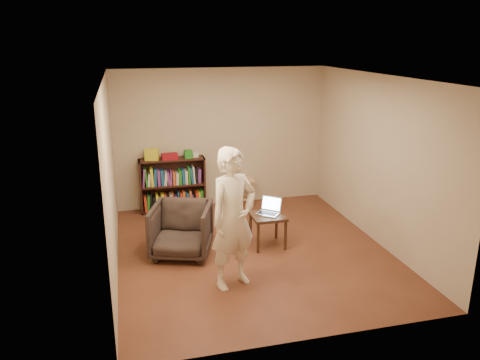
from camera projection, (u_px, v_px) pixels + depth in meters
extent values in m
plane|color=#4F2619|center=(253.00, 251.00, 7.13)|extent=(4.50, 4.50, 0.00)
plane|color=silver|center=(254.00, 77.00, 6.37)|extent=(4.50, 4.50, 0.00)
plane|color=#B9AB8C|center=(221.00, 138.00, 8.83)|extent=(4.00, 0.00, 4.00)
plane|color=#B9AB8C|center=(110.00, 179.00, 6.28)|extent=(0.00, 4.50, 4.50)
plane|color=#B9AB8C|center=(378.00, 160.00, 7.21)|extent=(0.00, 4.50, 4.50)
cube|color=black|center=(141.00, 187.00, 8.55)|extent=(0.03, 0.30, 1.00)
cube|color=black|center=(204.00, 182.00, 8.82)|extent=(0.03, 0.30, 1.00)
cube|color=black|center=(172.00, 182.00, 8.81)|extent=(1.20, 0.02, 1.00)
cube|color=black|center=(174.00, 209.00, 8.82)|extent=(1.20, 0.30, 0.03)
cube|color=black|center=(173.00, 185.00, 8.68)|extent=(1.14, 0.30, 0.03)
cube|color=black|center=(172.00, 159.00, 8.54)|extent=(1.20, 0.30, 0.03)
cube|color=gold|center=(152.00, 154.00, 8.42)|extent=(0.28, 0.23, 0.20)
cube|color=maroon|center=(170.00, 156.00, 8.49)|extent=(0.29, 0.22, 0.10)
cube|color=#23741F|center=(188.00, 154.00, 8.56)|extent=(0.15, 0.15, 0.14)
cube|color=beige|center=(195.00, 155.00, 8.64)|extent=(0.11, 0.11, 0.08)
cube|color=tan|center=(244.00, 180.00, 8.95)|extent=(0.37, 0.37, 0.04)
cylinder|color=tan|center=(238.00, 196.00, 8.86)|extent=(0.03, 0.03, 0.49)
cylinder|color=tan|center=(253.00, 194.00, 8.92)|extent=(0.03, 0.03, 0.49)
cylinder|color=tan|center=(235.00, 191.00, 9.13)|extent=(0.03, 0.03, 0.49)
cylinder|color=tan|center=(249.00, 190.00, 9.19)|extent=(0.03, 0.03, 0.49)
imported|color=#322821|center=(181.00, 230.00, 6.91)|extent=(1.07, 1.08, 0.78)
cube|color=black|center=(268.00, 216.00, 7.18)|extent=(0.50, 0.50, 0.04)
cylinder|color=black|center=(258.00, 238.00, 7.00)|extent=(0.04, 0.04, 0.47)
cylinder|color=black|center=(285.00, 236.00, 7.10)|extent=(0.04, 0.04, 0.47)
cylinder|color=black|center=(250.00, 228.00, 7.40)|extent=(0.04, 0.04, 0.47)
cylinder|color=black|center=(276.00, 225.00, 7.50)|extent=(0.04, 0.04, 0.47)
cube|color=#B0B0B5|center=(268.00, 214.00, 7.19)|extent=(0.40, 0.39, 0.02)
cube|color=black|center=(268.00, 213.00, 7.19)|extent=(0.30, 0.28, 0.00)
cube|color=#B0B0B5|center=(271.00, 203.00, 7.28)|extent=(0.30, 0.27, 0.23)
cube|color=#B1DAF8|center=(271.00, 203.00, 7.28)|extent=(0.25, 0.23, 0.19)
imported|color=beige|center=(233.00, 219.00, 5.91)|extent=(0.79, 0.67, 1.85)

